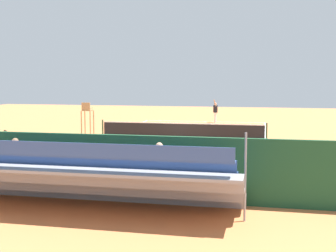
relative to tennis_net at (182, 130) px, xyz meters
name	(u,v)px	position (x,y,z in m)	size (l,w,h in m)	color
ground_plane	(182,139)	(0.00, 0.00, -0.50)	(60.00, 60.00, 0.00)	#D17542
court_line_markings	(182,138)	(0.00, -0.04, -0.50)	(10.10, 22.20, 0.01)	white
tennis_net	(182,130)	(0.00, 0.00, 0.00)	(10.30, 0.10, 1.07)	black
backdrop_wall	(102,166)	(0.00, 14.00, 0.50)	(18.00, 0.16, 2.00)	#1E4C2D
bleacher_stand	(82,178)	(0.11, 15.33, 0.41)	(9.06, 2.40, 2.48)	gray
umpire_chair	(87,115)	(6.20, -0.16, 0.81)	(0.67, 0.67, 2.14)	#A88456
courtside_bench	(188,179)	(-2.62, 13.27, 0.06)	(1.80, 0.40, 0.93)	#234C2D
equipment_bag	(138,189)	(-1.02, 13.40, -0.32)	(0.90, 0.36, 0.36)	#334C8C
tennis_player	(215,110)	(-0.99, -10.08, 0.51)	(0.38, 0.54, 1.93)	white
tennis_racket	(209,122)	(-0.42, -10.82, -0.49)	(0.31, 0.57, 0.03)	black
tennis_ball_near	(231,126)	(-2.45, -7.60, -0.47)	(0.07, 0.07, 0.07)	#CCDB33
tennis_ball_far	(197,127)	(-0.03, -6.18, -0.47)	(0.07, 0.07, 0.07)	#CCDB33
line_judge	(2,156)	(3.95, 13.20, 0.51)	(0.45, 0.56, 1.93)	#232328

